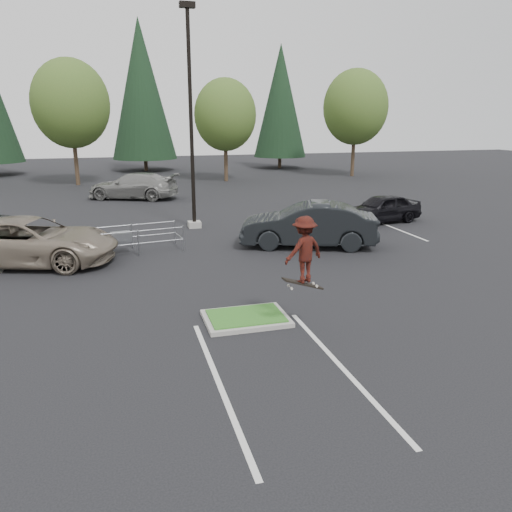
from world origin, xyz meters
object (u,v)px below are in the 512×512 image
object	(u,v)px
light_pole	(191,132)
car_far_silver	(135,186)
decid_d	(355,110)
conif_c	(280,101)
car_l_tan	(28,241)
car_r_black	(382,208)
conif_b	(142,90)
cart_corral	(124,237)
decid_c	(225,117)
decid_b	(71,106)
skateboarder	(304,250)
car_r_charc	(308,225)

from	to	relation	value
light_pole	car_far_silver	size ratio (longest dim) A/B	1.72
decid_d	conif_c	size ratio (longest dim) A/B	0.75
light_pole	car_l_tan	distance (m)	9.04
light_pole	car_r_black	world-z (taller)	light_pole
conif_b	cart_corral	bearing A→B (deg)	-95.11
decid_c	car_r_black	world-z (taller)	decid_c
decid_b	decid_c	bearing A→B (deg)	-3.34
decid_d	car_r_black	size ratio (longest dim) A/B	2.21
decid_d	car_r_black	xyz separation A→B (m)	(-7.99, -19.69, -5.18)
skateboarder	car_r_black	bearing A→B (deg)	-145.17
decid_d	skateboarder	world-z (taller)	decid_d
decid_b	decid_d	xyz separation A→B (m)	(24.00, -0.20, -0.13)
car_r_charc	conif_b	bearing A→B (deg)	-153.11
decid_d	conif_b	world-z (taller)	conif_b
decid_b	car_r_black	bearing A→B (deg)	-51.17
car_l_tan	car_r_charc	distance (m)	10.82
light_pole	car_r_charc	world-z (taller)	light_pole
decid_b	car_r_charc	distance (m)	26.28
decid_c	car_r_black	xyz separation A→B (m)	(4.01, -19.19, -4.53)
skateboarder	conif_b	bearing A→B (deg)	-106.43
car_l_tan	car_r_charc	world-z (taller)	car_r_charc
car_r_charc	car_r_black	bearing A→B (deg)	142.77
decid_b	car_l_tan	xyz separation A→B (m)	(-0.31, -23.18, -5.18)
conif_b	cart_corral	size ratio (longest dim) A/B	3.80
light_pole	conif_c	distance (m)	30.72
decid_d	car_far_silver	bearing A→B (deg)	-157.26
decid_b	car_r_charc	size ratio (longest dim) A/B	1.72
light_pole	car_r_black	size ratio (longest dim) A/B	2.37
decid_d	car_far_silver	world-z (taller)	decid_d
car_r_charc	car_far_silver	world-z (taller)	car_r_charc
car_far_silver	conif_c	bearing A→B (deg)	161.42
car_far_silver	conif_b	bearing A→B (deg)	-162.17
decid_d	skateboarder	distance (m)	35.75
decid_d	conif_c	world-z (taller)	conif_c
conif_b	skateboarder	bearing A→B (deg)	-88.34
car_l_tan	car_far_silver	distance (m)	15.30
decid_d	car_r_black	world-z (taller)	decid_d
decid_d	conif_c	xyz separation A→B (m)	(-3.99, 9.17, 0.94)
decid_d	car_l_tan	bearing A→B (deg)	-136.61
conif_b	car_r_charc	size ratio (longest dim) A/B	2.59
conif_c	skateboarder	bearing A→B (deg)	-107.54
light_pole	decid_c	size ratio (longest dim) A/B	1.21
light_pole	cart_corral	distance (m)	6.59
car_r_charc	light_pole	bearing A→B (deg)	-122.10
decid_b	light_pole	bearing A→B (deg)	-70.65
car_far_silver	decid_c	bearing A→B (deg)	158.48
cart_corral	car_r_charc	world-z (taller)	car_r_charc
decid_b	decid_d	world-z (taller)	decid_b
skateboarder	car_l_tan	xyz separation A→B (m)	(-7.52, 8.35, -1.25)
car_r_charc	decid_c	bearing A→B (deg)	-164.49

